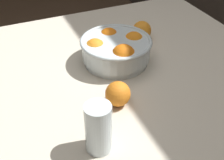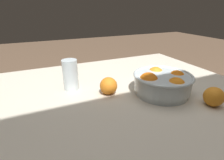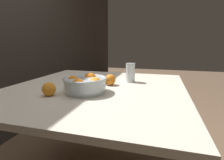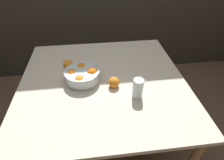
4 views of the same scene
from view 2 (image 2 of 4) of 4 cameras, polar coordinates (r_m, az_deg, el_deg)
The scene contains 5 objects.
dining_table at distance 0.76m, azimuth 6.09°, elevation -10.72°, with size 1.17×1.12×0.75m.
fruit_bowl at distance 0.77m, azimuth 16.09°, elevation -0.76°, with size 0.25×0.25×0.10m.
juice_glass at distance 0.80m, azimuth -13.36°, elevation 1.09°, with size 0.07×0.07×0.14m.
orange_loose_near_bowl at distance 0.76m, azimuth 30.28°, elevation -4.71°, with size 0.07×0.07×0.07m, color orange.
orange_loose_front at distance 0.74m, azimuth -1.14°, elevation -1.92°, with size 0.07×0.07×0.07m, color orange.
Camera 2 is at (0.33, 0.54, 1.09)m, focal length 28.00 mm.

